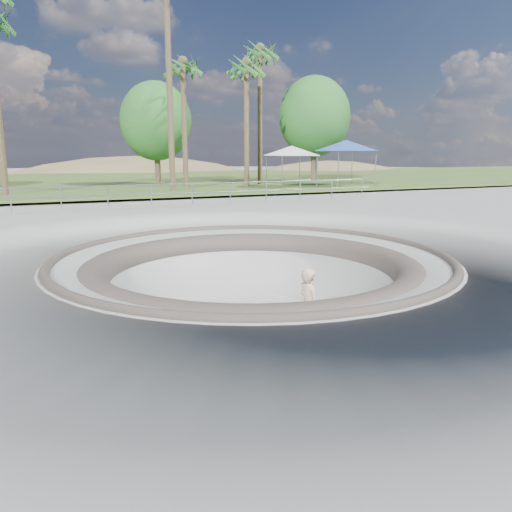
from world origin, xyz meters
name	(u,v)px	position (x,y,z in m)	size (l,w,h in m)	color
ground	(252,256)	(0.00, 0.00, 0.00)	(180.00, 180.00, 0.00)	#9D9D98
skate_bowl	(252,323)	(0.00, 0.00, -1.83)	(14.00, 14.00, 4.10)	#9D9D98
grass_strip	(97,181)	(0.00, 34.00, 0.22)	(180.00, 36.00, 0.12)	#3D5E25
distant_hills	(109,226)	(3.78, 57.17, -7.02)	(103.20, 45.00, 28.60)	brown
safety_railing	(151,195)	(0.00, 12.00, 0.69)	(25.00, 0.06, 1.03)	gray
skateboard	(308,345)	(0.61, -1.93, -1.84)	(0.81, 0.43, 0.08)	olive
skater	(309,307)	(0.61, -1.93, -0.89)	(0.68, 0.44, 1.86)	beige
canopy_white	(292,151)	(11.50, 19.66, 2.76)	(5.60, 5.60, 2.83)	gray
canopy_blue	(346,146)	(15.51, 18.97, 3.12)	(6.41, 6.41, 3.24)	gray
palm_d	(183,69)	(4.69, 22.47, 8.10)	(2.60, 2.60, 9.23)	brown
palm_e	(246,70)	(8.86, 21.43, 8.15)	(2.60, 2.60, 9.28)	brown
palm_f	(260,57)	(10.84, 23.53, 9.51)	(2.60, 2.60, 10.75)	brown
bushy_tree_mid	(156,121)	(3.64, 26.41, 4.92)	(5.31, 4.83, 7.66)	brown
bushy_tree_right	(315,117)	(16.40, 25.00, 5.50)	(5.96, 5.41, 8.59)	brown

